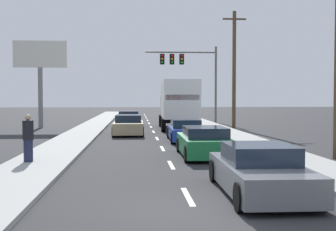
{
  "coord_description": "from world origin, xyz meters",
  "views": [
    {
      "loc": [
        -1.28,
        -9.14,
        2.43
      ],
      "look_at": [
        0.43,
        13.72,
        1.46
      ],
      "focal_mm": 47.16,
      "sensor_mm": 36.0,
      "label": 1
    }
  ],
  "objects": [
    {
      "name": "car_silver",
      "position": [
        -1.75,
        26.83,
        0.58
      ],
      "size": [
        1.98,
        4.58,
        1.29
      ],
      "color": "#B7BABF",
      "rests_on": "ground_plane"
    },
    {
      "name": "car_gray",
      "position": [
        1.82,
        1.59,
        0.57
      ],
      "size": [
        1.99,
        4.5,
        1.25
      ],
      "color": "slate",
      "rests_on": "ground_plane"
    },
    {
      "name": "roadside_billboard",
      "position": [
        -8.66,
        26.03,
        4.87
      ],
      "size": [
        4.11,
        0.36,
        6.81
      ],
      "color": "slate",
      "rests_on": "ground_plane"
    },
    {
      "name": "car_tan",
      "position": [
        -1.7,
        19.06,
        0.59
      ],
      "size": [
        1.95,
        4.28,
        1.28
      ],
      "color": "tan",
      "rests_on": "ground_plane"
    },
    {
      "name": "box_truck",
      "position": [
        1.91,
        23.48,
        2.07
      ],
      "size": [
        2.81,
        8.74,
        3.59
      ],
      "color": "white",
      "rests_on": "ground_plane"
    },
    {
      "name": "car_green",
      "position": [
        1.51,
        8.49,
        0.59
      ],
      "size": [
        1.95,
        4.33,
        1.23
      ],
      "color": "#196B38",
      "rests_on": "ground_plane"
    },
    {
      "name": "traffic_signal_mast",
      "position": [
        3.29,
        31.74,
        5.4
      ],
      "size": [
        6.7,
        0.69,
        7.13
      ],
      "color": "#595B56",
      "rests_on": "ground_plane"
    },
    {
      "name": "pedestrian_near_corner",
      "position": [
        -5.05,
        6.69,
        0.97
      ],
      "size": [
        0.38,
        0.38,
        1.68
      ],
      "color": "#1E233F",
      "rests_on": "sidewalk_left"
    },
    {
      "name": "ground_plane",
      "position": [
        0.0,
        25.0,
        0.0
      ],
      "size": [
        140.0,
        140.0,
        0.0
      ],
      "primitive_type": "plane",
      "color": "#2B2B2D"
    },
    {
      "name": "utility_pole_mid",
      "position": [
        6.31,
        24.29,
        4.62
      ],
      "size": [
        1.8,
        0.28,
        8.97
      ],
      "color": "brown",
      "rests_on": "ground_plane"
    },
    {
      "name": "sidewalk_right",
      "position": [
        4.69,
        20.0,
        0.07
      ],
      "size": [
        2.28,
        80.0,
        0.14
      ],
      "primitive_type": "cube",
      "color": "#9E9E99",
      "rests_on": "ground_plane"
    },
    {
      "name": "sidewalk_left",
      "position": [
        -4.69,
        20.0,
        0.07
      ],
      "size": [
        2.28,
        80.0,
        0.14
      ],
      "primitive_type": "cube",
      "color": "#9E9E99",
      "rests_on": "ground_plane"
    },
    {
      "name": "lane_markings",
      "position": [
        0.0,
        23.96,
        0.0
      ],
      "size": [
        0.14,
        57.0,
        0.01
      ],
      "color": "silver",
      "rests_on": "ground_plane"
    },
    {
      "name": "car_blue",
      "position": [
        1.48,
        14.98,
        0.55
      ],
      "size": [
        1.89,
        4.48,
        1.2
      ],
      "color": "#1E389E",
      "rests_on": "ground_plane"
    }
  ]
}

